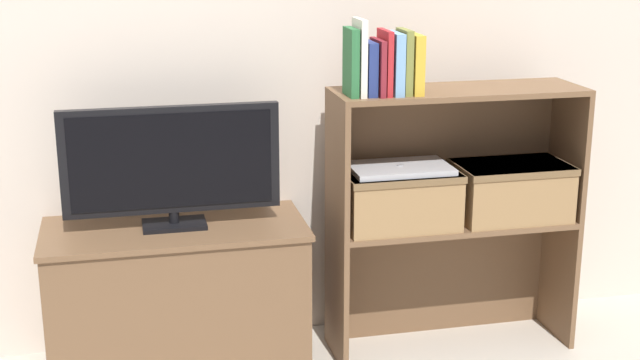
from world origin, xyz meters
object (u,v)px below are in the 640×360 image
(book_olive, at_px, (404,62))
(tv, at_px, (171,163))
(laptop, at_px, (400,168))
(storage_basket_left, at_px, (399,196))
(book_forest, at_px, (351,62))
(book_crimson, at_px, (385,62))
(tv_stand, at_px, (178,297))
(book_navy, at_px, (369,69))
(storage_basket_right, at_px, (511,188))
(book_ivory, at_px, (360,58))
(book_maroon, at_px, (378,67))
(book_mustard, at_px, (414,64))
(book_skyblue, at_px, (394,63))

(book_olive, bearing_deg, tv, 172.68)
(book_olive, bearing_deg, laptop, 81.48)
(book_olive, distance_m, storage_basket_left, 0.49)
(book_forest, bearing_deg, book_crimson, 0.00)
(tv_stand, relative_size, tv, 1.23)
(book_navy, xyz_separation_m, laptop, (0.13, 0.03, -0.37))
(storage_basket_right, relative_size, laptop, 1.15)
(book_ivory, height_order, book_crimson, book_ivory)
(book_maroon, xyz_separation_m, laptop, (0.10, 0.03, -0.37))
(tv, xyz_separation_m, book_navy, (0.67, -0.10, 0.32))
(book_ivory, height_order, book_maroon, book_ivory)
(book_maroon, bearing_deg, laptop, 18.52)
(storage_basket_left, bearing_deg, book_crimson, -155.96)
(book_ivory, height_order, laptop, book_ivory)
(tv_stand, distance_m, book_forest, 1.04)
(book_maroon, height_order, book_mustard, book_mustard)
(book_navy, distance_m, book_maroon, 0.03)
(book_crimson, bearing_deg, tv, 171.99)
(storage_basket_left, bearing_deg, tv, 175.06)
(book_forest, distance_m, storage_basket_left, 0.53)
(tv, bearing_deg, book_maroon, -8.29)
(book_forest, relative_size, laptop, 0.64)
(book_forest, bearing_deg, book_olive, 0.00)
(tv, xyz_separation_m, storage_basket_left, (0.80, -0.07, -0.15))
(book_olive, bearing_deg, storage_basket_right, 4.31)
(tv, height_order, book_skyblue, book_skyblue)
(book_crimson, xyz_separation_m, laptop, (0.07, 0.03, -0.38))
(storage_basket_right, distance_m, laptop, 0.45)
(tv_stand, distance_m, laptop, 0.92)
(book_maroon, height_order, storage_basket_right, book_maroon)
(book_skyblue, relative_size, book_mustard, 1.04)
(storage_basket_left, bearing_deg, book_maroon, -161.48)
(book_maroon, distance_m, book_crimson, 0.03)
(tv_stand, xyz_separation_m, book_navy, (0.67, -0.10, 0.82))
(book_ivory, relative_size, book_mustard, 1.27)
(tv_stand, height_order, book_crimson, book_crimson)
(book_mustard, bearing_deg, laptop, 132.43)
(book_ivory, bearing_deg, tv, 170.88)
(book_skyblue, xyz_separation_m, laptop, (0.04, 0.03, -0.38))
(storage_basket_left, bearing_deg, laptop, 0.00)
(book_navy, height_order, storage_basket_left, book_navy)
(book_olive, xyz_separation_m, laptop, (0.00, 0.03, -0.38))
(book_forest, distance_m, book_maroon, 0.10)
(book_ivory, xyz_separation_m, laptop, (0.16, 0.03, -0.40))
(book_maroon, xyz_separation_m, book_mustard, (0.13, 0.00, 0.01))
(book_crimson, bearing_deg, book_mustard, 0.00)
(book_ivory, bearing_deg, book_crimson, 0.00)
(book_maroon, distance_m, storage_basket_left, 0.48)
(book_mustard, bearing_deg, book_skyblue, 180.00)
(tv, distance_m, book_olive, 0.87)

